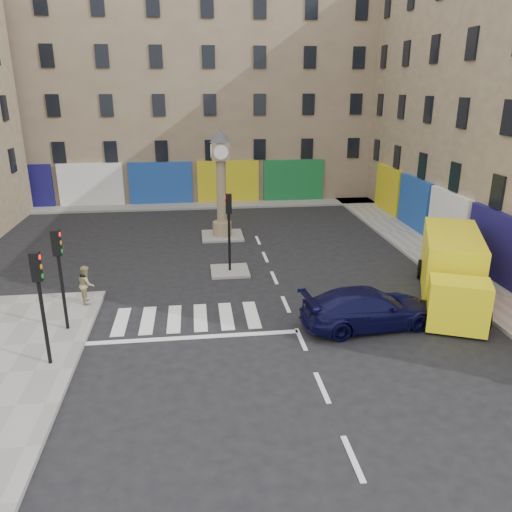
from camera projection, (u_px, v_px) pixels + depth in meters
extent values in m
plane|color=black|center=(307.00, 354.00, 16.69)|extent=(120.00, 120.00, 0.00)
cube|color=gray|center=(424.00, 249.00, 27.07)|extent=(2.60, 30.00, 0.15)
cube|color=gray|center=(189.00, 205.00, 37.04)|extent=(32.00, 2.40, 0.15)
cube|color=gray|center=(230.00, 271.00, 23.95)|extent=(1.80, 1.80, 0.12)
cube|color=gray|center=(222.00, 236.00, 29.58)|extent=(2.40, 2.40, 0.12)
cube|color=#89745B|center=(184.00, 86.00, 39.76)|extent=(32.00, 10.00, 17.00)
cylinder|color=black|center=(44.00, 323.00, 15.41)|extent=(0.12, 0.12, 2.80)
cube|color=black|center=(36.00, 267.00, 14.81)|extent=(0.28, 0.22, 0.90)
cylinder|color=black|center=(63.00, 293.00, 17.66)|extent=(0.12, 0.12, 2.80)
cube|color=black|center=(56.00, 243.00, 17.06)|extent=(0.28, 0.22, 0.90)
cylinder|color=black|center=(229.00, 242.00, 23.47)|extent=(0.12, 0.12, 2.80)
cube|color=black|center=(229.00, 204.00, 22.87)|extent=(0.28, 0.22, 0.90)
cylinder|color=#998964|center=(222.00, 228.00, 29.43)|extent=(1.10, 1.10, 0.80)
cylinder|color=#998964|center=(221.00, 191.00, 28.72)|extent=(0.56, 0.56, 3.60)
cube|color=#998964|center=(220.00, 151.00, 27.97)|extent=(1.00, 1.00, 1.00)
cylinder|color=white|center=(221.00, 152.00, 27.48)|extent=(0.80, 0.06, 0.80)
cone|color=#333338|center=(220.00, 136.00, 27.70)|extent=(1.20, 1.20, 0.70)
imported|color=black|center=(369.00, 308.00, 18.38)|extent=(5.23, 2.59, 1.46)
cube|color=yellow|center=(450.00, 261.00, 21.38)|extent=(4.06, 5.66, 2.50)
cube|color=yellow|center=(458.00, 305.00, 17.92)|extent=(2.42, 2.02, 1.85)
cube|color=black|center=(460.00, 294.00, 17.73)|extent=(2.09, 1.63, 0.76)
cylinder|color=black|center=(424.00, 311.00, 18.80)|extent=(0.59, 0.91, 0.87)
cylinder|color=black|center=(486.00, 318.00, 18.23)|extent=(0.59, 0.91, 0.87)
cylinder|color=black|center=(421.00, 269.00, 23.15)|extent=(0.59, 0.91, 0.87)
cylinder|color=black|center=(471.00, 274.00, 22.58)|extent=(0.59, 0.91, 0.87)
imported|color=#93865A|center=(86.00, 284.00, 20.06)|extent=(0.74, 0.87, 1.56)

